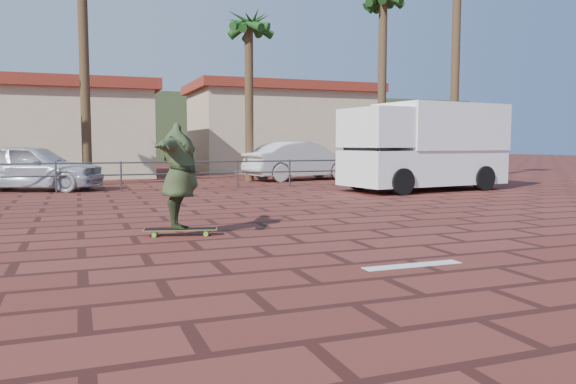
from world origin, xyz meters
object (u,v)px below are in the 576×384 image
at_px(campervan, 425,145).
at_px(car_white, 301,161).
at_px(car_silver, 31,167).
at_px(skateboarder, 180,176).
at_px(longboard, 180,230).

bearing_deg(campervan, car_white, 98.24).
bearing_deg(car_silver, skateboarder, -142.77).
relative_size(campervan, car_white, 1.17).
bearing_deg(campervan, car_silver, 152.08).
xyz_separation_m(campervan, car_silver, (-12.54, 4.54, -0.74)).
xyz_separation_m(skateboarder, campervan, (9.45, 6.62, 0.51)).
xyz_separation_m(car_silver, car_white, (10.64, 1.98, 0.03)).
distance_m(campervan, car_silver, 13.35).
relative_size(skateboarder, campervan, 0.38).
relative_size(campervan, car_silver, 1.27).
height_order(longboard, campervan, campervan).
relative_size(longboard, car_white, 0.26).
distance_m(skateboarder, car_white, 15.15).
bearing_deg(longboard, skateboarder, 140.38).
bearing_deg(car_silver, longboard, -142.77).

